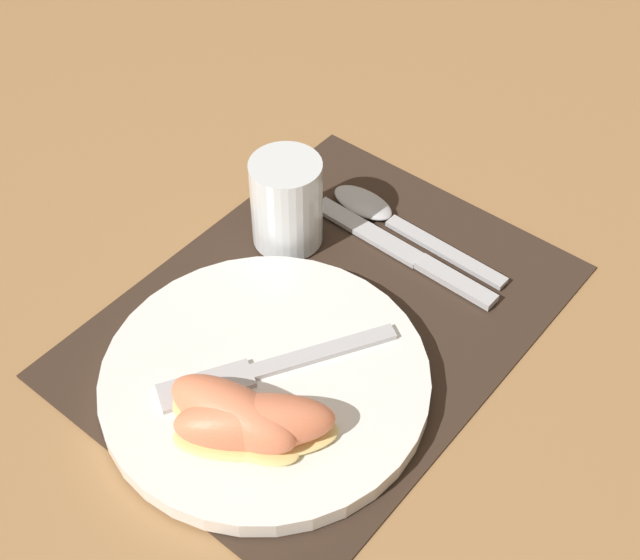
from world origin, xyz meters
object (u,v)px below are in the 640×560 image
object	(u,v)px
plate	(265,380)
citrus_wedge_0	(233,416)
knife	(406,253)
juice_glass	(287,207)
spoon	(384,215)
fork	(262,370)
citrus_wedge_1	(255,424)

from	to	relation	value
plate	citrus_wedge_0	size ratio (longest dim) A/B	2.24
plate	knife	xyz separation A→B (m)	(0.19, -0.00, -0.01)
juice_glass	spoon	xyz separation A→B (m)	(0.08, -0.05, -0.03)
knife	fork	size ratio (longest dim) A/B	1.11
juice_glass	citrus_wedge_0	distance (m)	0.23
juice_glass	citrus_wedge_0	xyz separation A→B (m)	(-0.19, -0.12, -0.00)
plate	fork	distance (m)	0.01
plate	fork	xyz separation A→B (m)	(0.00, 0.00, 0.01)
plate	citrus_wedge_1	world-z (taller)	citrus_wedge_1
knife	citrus_wedge_0	world-z (taller)	citrus_wedge_0
citrus_wedge_0	plate	bearing A→B (deg)	17.90
plate	knife	bearing A→B (deg)	-0.42
juice_glass	knife	xyz separation A→B (m)	(0.05, -0.10, -0.04)
citrus_wedge_1	juice_glass	bearing A→B (deg)	34.92
knife	citrus_wedge_0	bearing A→B (deg)	-176.34
spoon	citrus_wedge_0	world-z (taller)	citrus_wedge_0
juice_glass	citrus_wedge_0	bearing A→B (deg)	-149.32
spoon	citrus_wedge_0	bearing A→B (deg)	-167.39
spoon	citrus_wedge_0	size ratio (longest dim) A/B	1.65
plate	fork	bearing A→B (deg)	84.89
juice_glass	citrus_wedge_1	world-z (taller)	juice_glass
knife	fork	distance (m)	0.19
knife	citrus_wedge_1	bearing A→B (deg)	-172.26
spoon	citrus_wedge_0	distance (m)	0.28
citrus_wedge_1	plate	bearing A→B (deg)	35.40
fork	citrus_wedge_0	size ratio (longest dim) A/B	1.53
plate	citrus_wedge_0	distance (m)	0.06
juice_glass	citrus_wedge_0	size ratio (longest dim) A/B	0.75
plate	fork	size ratio (longest dim) A/B	1.46
fork	citrus_wedge_1	size ratio (longest dim) A/B	1.46
juice_glass	spoon	distance (m)	0.10
citrus_wedge_0	citrus_wedge_1	size ratio (longest dim) A/B	0.96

